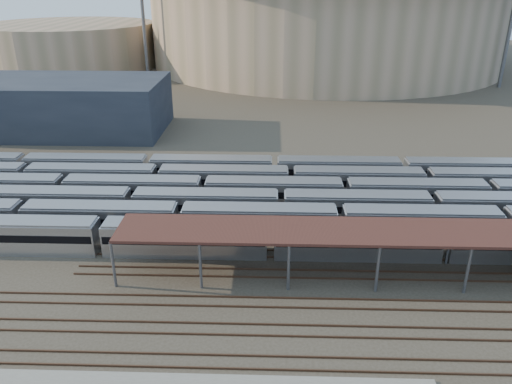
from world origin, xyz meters
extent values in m
plane|color=#383026|center=(0.00, 0.00, 0.00)|extent=(420.00, 420.00, 0.00)
cube|color=silver|center=(7.38, 8.00, 1.80)|extent=(112.00, 2.90, 3.60)
cube|color=silver|center=(-3.38, 12.20, 1.80)|extent=(112.00, 2.90, 3.60)
cube|color=silver|center=(8.62, 16.40, 1.80)|extent=(112.00, 2.90, 3.60)
cube|color=silver|center=(-1.70, 20.60, 1.80)|extent=(112.00, 2.90, 3.60)
cube|color=silver|center=(-8.68, 24.80, 1.80)|extent=(112.00, 2.90, 3.60)
cube|color=silver|center=(7.86, 29.00, 1.80)|extent=(112.00, 2.90, 3.60)
cylinder|color=#5C5C61|center=(-8.00, 1.30, 2.50)|extent=(0.30, 0.30, 5.00)
cylinder|color=#5C5C61|center=(-8.00, 6.70, 2.50)|extent=(0.30, 0.30, 5.00)
cylinder|color=#5C5C61|center=(0.57, 1.30, 2.50)|extent=(0.30, 0.30, 5.00)
cylinder|color=#5C5C61|center=(0.57, 6.70, 2.50)|extent=(0.30, 0.30, 5.00)
cylinder|color=#5C5C61|center=(9.14, 1.30, 2.50)|extent=(0.30, 0.30, 5.00)
cylinder|color=#5C5C61|center=(9.14, 6.70, 2.50)|extent=(0.30, 0.30, 5.00)
cylinder|color=#5C5C61|center=(17.71, 1.30, 2.50)|extent=(0.30, 0.30, 5.00)
cylinder|color=#5C5C61|center=(17.71, 6.70, 2.50)|extent=(0.30, 0.30, 5.00)
cylinder|color=#5C5C61|center=(26.29, 1.30, 2.50)|extent=(0.30, 0.30, 5.00)
cylinder|color=#5C5C61|center=(26.29, 6.70, 2.50)|extent=(0.30, 0.30, 5.00)
cube|color=#381C17|center=(22.00, 4.00, 5.15)|extent=(60.00, 6.00, 0.30)
cube|color=#4C3323|center=(0.00, -1.75, 0.09)|extent=(170.00, 0.12, 0.18)
cube|color=#4C3323|center=(0.00, -0.25, 0.09)|extent=(170.00, 0.12, 0.18)
cube|color=#4C3323|center=(0.00, -5.75, 0.09)|extent=(170.00, 0.12, 0.18)
cube|color=#4C3323|center=(0.00, -4.25, 0.09)|extent=(170.00, 0.12, 0.18)
cube|color=#4C3323|center=(0.00, -9.75, 0.09)|extent=(170.00, 0.12, 0.18)
cube|color=#4C3323|center=(0.00, -8.25, 0.09)|extent=(170.00, 0.12, 0.18)
cylinder|color=tan|center=(25.00, 140.00, 14.00)|extent=(116.00, 116.00, 28.00)
cylinder|color=tan|center=(-60.00, 130.00, 7.00)|extent=(56.00, 56.00, 14.00)
cube|color=#1E232D|center=(-35.00, 55.00, 5.00)|extent=(42.00, 20.00, 10.00)
cylinder|color=#5C5C61|center=(-30.00, 110.00, 18.00)|extent=(1.00, 1.00, 36.00)
cylinder|color=#5C5C61|center=(70.00, 100.00, 18.00)|extent=(1.00, 1.00, 36.00)
cylinder|color=#5C5C61|center=(-10.00, 160.00, 18.00)|extent=(1.00, 1.00, 36.00)
camera|label=1|loc=(7.33, -40.05, 28.52)|focal=35.00mm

